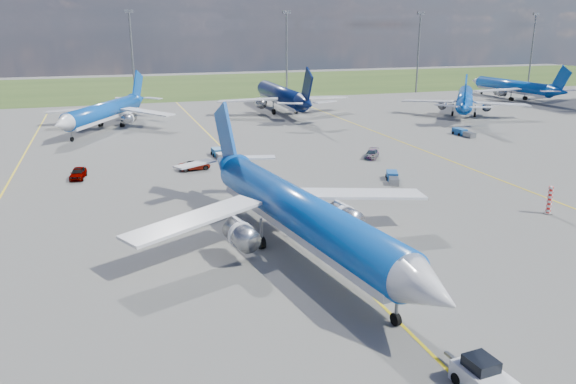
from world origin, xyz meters
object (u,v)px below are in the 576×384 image
object	(u,v)px
pushback_tug	(485,380)
service_car_c	(372,154)
warning_post	(550,200)
baggage_tug_w	(393,177)
baggage_tug_e	(463,133)
bg_jet_nnw	(106,129)
main_airliner	(299,253)
bg_jet_n	(281,112)
service_car_b	(195,165)
baggage_tug_c	(218,153)
bg_jet_ne	(463,115)
bg_jet_ene	(511,99)
service_car_a	(78,173)

from	to	relation	value
pushback_tug	service_car_c	xyz separation A→B (m)	(19.04, 52.46, -0.11)
warning_post	baggage_tug_w	xyz separation A→B (m)	(-9.40, 16.64, -1.02)
baggage_tug_e	bg_jet_nnw	bearing A→B (deg)	152.27
bg_jet_nnw	baggage_tug_w	xyz separation A→B (m)	(34.34, -50.48, 0.48)
baggage_tug_w	main_airliner	bearing A→B (deg)	-113.16
bg_jet_n	baggage_tug_w	distance (m)	60.78
service_car_b	service_car_c	xyz separation A→B (m)	(26.33, -1.11, 0.01)
bg_jet_nnw	pushback_tug	size ratio (longest dim) A/B	6.73
pushback_tug	service_car_b	xyz separation A→B (m)	(-7.28, 53.57, -0.12)
main_airliner	pushback_tug	bearing A→B (deg)	-89.98
baggage_tug_c	baggage_tug_e	size ratio (longest dim) A/B	0.93
bg_jet_nnw	service_car_b	size ratio (longest dim) A/B	8.32
pushback_tug	bg_jet_ne	bearing A→B (deg)	50.57
bg_jet_n	bg_jet_ene	world-z (taller)	bg_jet_n
bg_jet_ne	baggage_tug_w	distance (m)	60.89
bg_jet_nnw	pushback_tug	bearing A→B (deg)	-50.96
bg_jet_n	baggage_tug_e	world-z (taller)	bg_jet_n
warning_post	service_car_c	distance (m)	29.84
bg_jet_ene	baggage_tug_c	bearing A→B (deg)	23.91
baggage_tug_c	bg_jet_nnw	bearing A→B (deg)	116.19
bg_jet_n	main_airliner	bearing A→B (deg)	74.94
bg_jet_nnw	service_car_a	world-z (taller)	bg_jet_nnw
service_car_c	baggage_tug_e	size ratio (longest dim) A/B	0.83
bg_jet_n	bg_jet_ne	world-z (taller)	bg_jet_n
bg_jet_n	service_car_a	size ratio (longest dim) A/B	9.75
bg_jet_n	bg_jet_ene	distance (m)	65.55
bg_jet_ne	baggage_tug_e	world-z (taller)	bg_jet_ne
warning_post	pushback_tug	bearing A→B (deg)	-137.31
service_car_a	baggage_tug_c	size ratio (longest dim) A/B	0.89
warning_post	bg_jet_n	distance (m)	77.47
bg_jet_nnw	bg_jet_n	bearing A→B (deg)	42.28
bg_jet_nnw	baggage_tug_w	world-z (taller)	bg_jet_nnw
bg_jet_n	service_car_a	distance (m)	63.20
baggage_tug_c	main_airliner	bearing A→B (deg)	-92.72
bg_jet_n	service_car_b	distance (m)	54.32
bg_jet_ne	baggage_tug_w	xyz separation A→B (m)	(-41.50, -44.56, 0.48)
bg_jet_nnw	bg_jet_ne	bearing A→B (deg)	23.01
bg_jet_ene	service_car_b	world-z (taller)	bg_jet_ene
service_car_b	baggage_tug_e	size ratio (longest dim) A/B	0.85
bg_jet_nnw	bg_jet_ne	size ratio (longest dim) A/B	0.98
main_airliner	warning_post	bearing A→B (deg)	-4.66
bg_jet_ne	service_car_b	world-z (taller)	bg_jet_ne
baggage_tug_e	main_airliner	bearing A→B (deg)	-141.21
bg_jet_nnw	baggage_tug_c	bearing A→B (deg)	-34.54
bg_jet_ne	baggage_tug_e	bearing A→B (deg)	90.61
warning_post	baggage_tug_e	bearing A→B (deg)	66.70
bg_jet_n	service_car_c	xyz separation A→B (m)	(-0.91, -48.11, 0.62)
pushback_tug	baggage_tug_e	distance (m)	76.22
bg_jet_nnw	service_car_a	xyz separation A→B (m)	(-3.85, -36.79, 0.73)
main_airliner	baggage_tug_c	size ratio (longest dim) A/B	8.50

